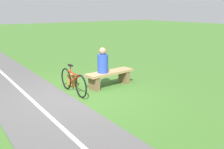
% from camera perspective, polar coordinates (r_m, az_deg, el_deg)
% --- Properties ---
extents(ground_plane, '(80.00, 80.00, 0.00)m').
position_cam_1_polar(ground_plane, '(7.70, -8.22, -4.75)').
color(ground_plane, '#3D6B28').
extents(bench, '(1.76, 0.59, 0.51)m').
position_cam_1_polar(bench, '(8.50, -0.49, -0.33)').
color(bench, '#A88456').
rests_on(bench, ground_plane).
extents(person_seated, '(0.37, 0.37, 0.82)m').
position_cam_1_polar(person_seated, '(8.20, -2.06, 2.86)').
color(person_seated, '#2847B7').
rests_on(person_seated, bench).
extents(bicycle, '(0.11, 1.70, 0.87)m').
position_cam_1_polar(bicycle, '(7.87, -8.65, -1.57)').
color(bicycle, black).
rests_on(bicycle, ground_plane).
extents(backpack, '(0.28, 0.32, 0.43)m').
position_cam_1_polar(backpack, '(8.59, -8.84, -1.27)').
color(backpack, olive).
rests_on(backpack, ground_plane).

